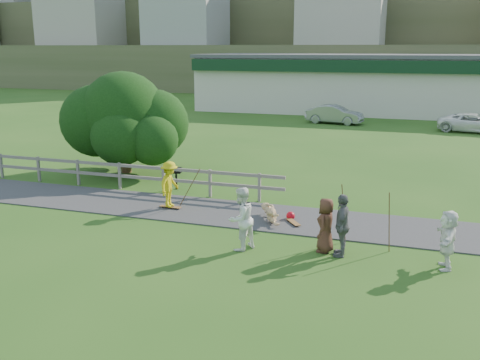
{
  "coord_description": "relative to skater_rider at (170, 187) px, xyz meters",
  "views": [
    {
      "loc": [
        7.43,
        -15.44,
        5.68
      ],
      "look_at": [
        1.66,
        2.0,
        1.12
      ],
      "focal_mm": 40.0,
      "sensor_mm": 36.0,
      "label": 1
    }
  ],
  "objects": [
    {
      "name": "skater_fallen",
      "position": [
        3.81,
        -0.2,
        -0.53
      ],
      "size": [
        1.66,
        1.11,
        0.61
      ],
      "primitive_type": "imported",
      "rotation": [
        0.0,
        0.0,
        0.47
      ],
      "color": "#DCB079",
      "rests_on": "ground"
    },
    {
      "name": "pole_spec_right",
      "position": [
        7.7,
        -1.8,
        0.05
      ],
      "size": [
        0.03,
        0.03,
        1.75
      ],
      "primitive_type": "cylinder",
      "color": "brown",
      "rests_on": "ground"
    },
    {
      "name": "spectator_b",
      "position": [
        6.48,
        -2.53,
        0.06
      ],
      "size": [
        0.49,
        1.07,
        1.79
      ],
      "primitive_type": "imported",
      "rotation": [
        0.0,
        0.0,
        4.77
      ],
      "color": "slate",
      "rests_on": "ground"
    },
    {
      "name": "path",
      "position": [
        0.78,
        0.17,
        -0.81
      ],
      "size": [
        34.0,
        3.0,
        0.04
      ],
      "primitive_type": "cube",
      "color": "#343437",
      "rests_on": "ground"
    },
    {
      "name": "pole_rider",
      "position": [
        0.6,
        0.4,
        0.03
      ],
      "size": [
        0.03,
        0.03,
        1.72
      ],
      "primitive_type": "cylinder",
      "color": "brown",
      "rests_on": "ground"
    },
    {
      "name": "tree",
      "position": [
        -4.51,
        4.71,
        1.06
      ],
      "size": [
        6.32,
        6.32,
        3.78
      ],
      "primitive_type": null,
      "color": "black",
      "rests_on": "ground"
    },
    {
      "name": "longboard_fallen",
      "position": [
        4.61,
        -0.3,
        -0.79
      ],
      "size": [
        0.64,
        0.77,
        0.09
      ],
      "primitive_type": null,
      "rotation": [
        0.0,
        0.0,
        -0.93
      ],
      "color": "brown",
      "rests_on": "ground"
    },
    {
      "name": "strip_mall",
      "position": [
        4.78,
        33.61,
        1.75
      ],
      "size": [
        32.5,
        10.75,
        5.1
      ],
      "color": "silver",
      "rests_on": "ground"
    },
    {
      "name": "bbq",
      "position": [
        -0.98,
        2.64,
        -0.38
      ],
      "size": [
        0.47,
        0.4,
        0.91
      ],
      "primitive_type": null,
      "rotation": [
        0.0,
        0.0,
        0.2
      ],
      "color": "black",
      "rests_on": "ground"
    },
    {
      "name": "longboard_rider",
      "position": [
        0.0,
        0.0,
        -0.78
      ],
      "size": [
        0.83,
        0.24,
        0.09
      ],
      "primitive_type": null,
      "rotation": [
        0.0,
        0.0,
        -0.05
      ],
      "color": "brown",
      "rests_on": "ground"
    },
    {
      "name": "car_silver",
      "position": [
        2.23,
        24.38,
        -0.12
      ],
      "size": [
        4.47,
        2.1,
        1.42
      ],
      "primitive_type": "imported",
      "rotation": [
        0.0,
        0.0,
        1.43
      ],
      "color": "gray",
      "rests_on": "ground"
    },
    {
      "name": "skater_rider",
      "position": [
        0.0,
        0.0,
        0.0
      ],
      "size": [
        0.67,
        1.1,
        1.66
      ],
      "primitive_type": "imported",
      "rotation": [
        0.0,
        0.0,
        1.52
      ],
      "color": "gold",
      "rests_on": "ground"
    },
    {
      "name": "car_white",
      "position": [
        12.0,
        22.98,
        -0.18
      ],
      "size": [
        5.02,
        3.03,
        1.3
      ],
      "primitive_type": "imported",
      "rotation": [
        0.0,
        0.0,
        1.37
      ],
      "color": "white",
      "rests_on": "ground"
    },
    {
      "name": "spectator_d",
      "position": [
        9.22,
        -2.54,
        -0.03
      ],
      "size": [
        0.5,
        1.49,
        1.6
      ],
      "primitive_type": "imported",
      "rotation": [
        0.0,
        0.0,
        4.73
      ],
      "color": "white",
      "rests_on": "ground"
    },
    {
      "name": "fence",
      "position": [
        -3.84,
        1.97,
        -0.11
      ],
      "size": [
        15.05,
        0.1,
        1.1
      ],
      "color": "slate",
      "rests_on": "ground"
    },
    {
      "name": "spectator_a",
      "position": [
        3.66,
        -2.96,
        0.09
      ],
      "size": [
        1.03,
        1.12,
        1.85
      ],
      "primitive_type": "imported",
      "rotation": [
        0.0,
        0.0,
        4.25
      ],
      "color": "white",
      "rests_on": "ground"
    },
    {
      "name": "pole_spec_left",
      "position": [
        6.37,
        -1.41,
        0.06
      ],
      "size": [
        0.03,
        0.03,
        1.79
      ],
      "primitive_type": "cylinder",
      "color": "brown",
      "rests_on": "ground"
    },
    {
      "name": "helmet",
      "position": [
        4.41,
        0.15,
        -0.68
      ],
      "size": [
        0.3,
        0.3,
        0.3
      ],
      "primitive_type": "sphere",
      "color": "#B90A19",
      "rests_on": "ground"
    },
    {
      "name": "ground",
      "position": [
        0.78,
        -1.33,
        -0.83
      ],
      "size": [
        260.0,
        260.0,
        0.0
      ],
      "primitive_type": "plane",
      "color": "#265418",
      "rests_on": "ground"
    },
    {
      "name": "spectator_c",
      "position": [
        6.0,
        -2.36,
        -0.04
      ],
      "size": [
        0.6,
        0.83,
        1.58
      ],
      "primitive_type": "imported",
      "rotation": [
        0.0,
        0.0,
        4.58
      ],
      "color": "#532E21",
      "rests_on": "ground"
    }
  ]
}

